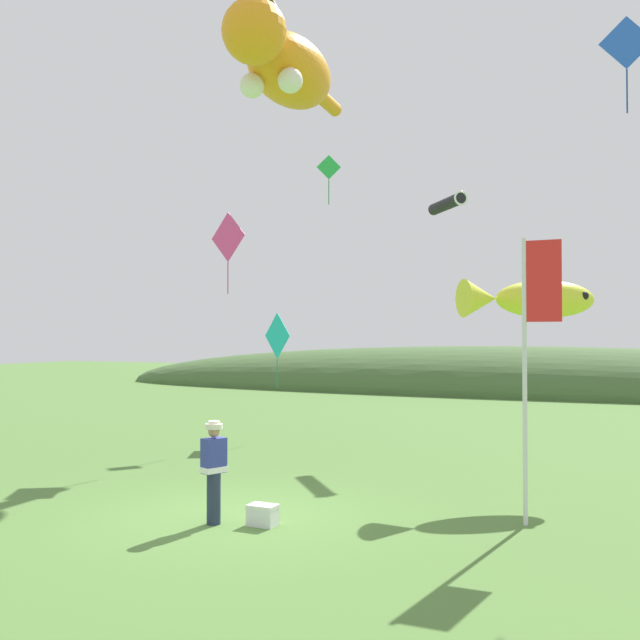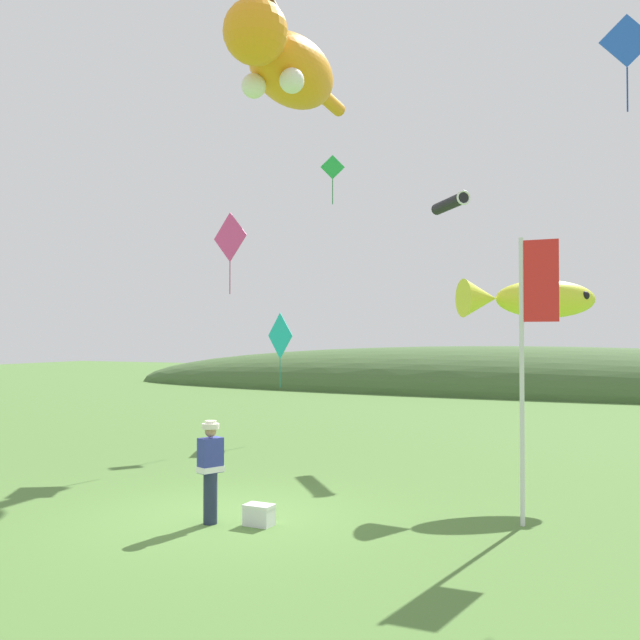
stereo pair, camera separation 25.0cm
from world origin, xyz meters
TOP-DOWN VIEW (x-y plane):
  - ground_plane at (0.00, 0.00)m, footprint 120.00×120.00m
  - distant_hill_ridge at (0.00, 31.14)m, footprint 52.97×10.54m
  - festival_attendant at (-0.01, -0.51)m, footprint 0.40×0.49m
  - kite_spool at (0.66, 0.27)m, footprint 0.17×0.20m
  - picnic_cooler at (0.81, -0.26)m, footprint 0.50×0.34m
  - festival_banner_pole at (5.06, 1.60)m, footprint 0.66×0.08m
  - kite_giant_cat at (-2.44, 6.93)m, footprint 2.34×7.39m
  - kite_fish_windsock at (4.58, 5.17)m, footprint 3.03×2.59m
  - kite_tube_streamer at (1.46, 10.29)m, footprint 1.57×1.83m
  - kite_diamond_green at (-3.33, 12.29)m, footprint 0.78×0.42m
  - kite_diamond_pink at (-3.71, 6.03)m, footprint 1.33×0.44m
  - kite_diamond_teal at (-3.58, 8.78)m, footprint 1.25×0.76m
  - kite_diamond_blue at (6.56, 4.54)m, footprint 1.06×0.25m

SIDE VIEW (x-z plane):
  - ground_plane at x=0.00m, z-range 0.00..0.00m
  - distant_hill_ridge at x=0.00m, z-range -2.65..2.65m
  - kite_spool at x=0.66m, z-range 0.00..0.20m
  - picnic_cooler at x=0.81m, z-range 0.00..0.36m
  - festival_attendant at x=-0.01m, z-range 0.07..1.84m
  - festival_banner_pole at x=5.06m, z-range 0.76..5.70m
  - kite_diamond_teal at x=-3.58m, z-range 2.06..4.41m
  - kite_fish_windsock at x=4.58m, z-range 3.58..4.55m
  - kite_diamond_pink at x=-3.71m, z-range 4.85..7.14m
  - kite_tube_streamer at x=1.46m, z-range 7.05..7.49m
  - kite_diamond_blue at x=6.56m, z-range 8.18..10.16m
  - kite_diamond_green at x=-3.33m, z-range 8.38..10.15m
  - kite_giant_cat at x=-2.44m, z-range 9.84..12.08m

